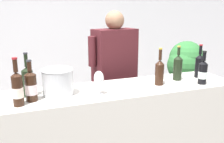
% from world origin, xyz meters
% --- Properties ---
extents(wall_back, '(8.00, 0.10, 2.80)m').
position_xyz_m(wall_back, '(0.00, 2.60, 1.40)').
color(wall_back, white).
rests_on(wall_back, ground_plane).
extents(counter, '(2.30, 0.51, 1.01)m').
position_xyz_m(counter, '(0.00, 0.00, 0.51)').
color(counter, beige).
rests_on(counter, ground_plane).
extents(wine_bottle_0, '(0.07, 0.07, 0.34)m').
position_xyz_m(wine_bottle_0, '(-0.72, -0.13, 1.14)').
color(wine_bottle_0, black).
rests_on(wine_bottle_0, counter).
extents(wine_bottle_2, '(0.08, 0.08, 0.30)m').
position_xyz_m(wine_bottle_2, '(0.82, -0.14, 1.12)').
color(wine_bottle_2, black).
rests_on(wine_bottle_2, counter).
extents(wine_bottle_3, '(0.08, 0.08, 0.33)m').
position_xyz_m(wine_bottle_3, '(0.45, -0.03, 1.13)').
color(wine_bottle_3, black).
rests_on(wine_bottle_3, counter).
extents(wine_bottle_4, '(0.08, 0.08, 0.30)m').
position_xyz_m(wine_bottle_4, '(-0.63, -0.06, 1.12)').
color(wine_bottle_4, black).
rests_on(wine_bottle_4, counter).
extents(wine_bottle_5, '(0.08, 0.08, 0.32)m').
position_xyz_m(wine_bottle_5, '(0.69, 0.04, 1.14)').
color(wine_bottle_5, black).
rests_on(wine_bottle_5, counter).
extents(wine_bottle_6, '(0.08, 0.08, 0.32)m').
position_xyz_m(wine_bottle_6, '(0.94, 0.05, 1.14)').
color(wine_bottle_6, black).
rests_on(wine_bottle_6, counter).
extents(wine_bottle_7, '(0.08, 0.08, 0.34)m').
position_xyz_m(wine_bottle_7, '(-0.65, 0.05, 1.14)').
color(wine_bottle_7, black).
rests_on(wine_bottle_7, counter).
extents(wine_glass, '(0.08, 0.08, 0.19)m').
position_xyz_m(wine_glass, '(-0.13, -0.10, 1.14)').
color(wine_glass, silver).
rests_on(wine_glass, counter).
extents(ice_bucket, '(0.24, 0.24, 0.20)m').
position_xyz_m(ice_bucket, '(-0.43, 0.01, 1.12)').
color(ice_bucket, silver).
rests_on(ice_bucket, counter).
extents(person_server, '(0.61, 0.32, 1.65)m').
position_xyz_m(person_server, '(0.27, 0.60, 0.80)').
color(person_server, black).
rests_on(person_server, ground_plane).
extents(potted_shrub, '(0.56, 0.49, 1.25)m').
position_xyz_m(potted_shrub, '(1.41, 0.86, 0.87)').
color(potted_shrub, brown).
rests_on(potted_shrub, ground_plane).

